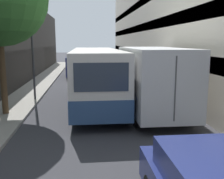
# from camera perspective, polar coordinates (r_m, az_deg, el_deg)

# --- Properties ---
(ground_plane) EXTENTS (150.00, 150.00, 0.00)m
(ground_plane) POSITION_cam_1_polar(r_m,az_deg,el_deg) (15.14, -2.27, -2.87)
(ground_plane) COLOR #38383D
(sidewalk_left) EXTENTS (2.09, 60.00, 0.14)m
(sidewalk_left) POSITION_cam_1_polar(r_m,az_deg,el_deg) (15.56, -19.74, -2.85)
(sidewalk_left) COLOR #9E998E
(sidewalk_left) RESTS_ON ground_plane
(building_right_apartment) EXTENTS (2.40, 60.00, 10.07)m
(building_right_apartment) POSITION_cam_1_polar(r_m,az_deg,el_deg) (16.07, 17.83, 15.41)
(building_right_apartment) COLOR beige
(building_right_apartment) RESTS_ON ground_plane
(bus) EXTENTS (2.46, 10.44, 3.05)m
(bus) POSITION_cam_1_polar(r_m,az_deg,el_deg) (14.67, -3.56, 3.11)
(bus) COLOR silver
(bus) RESTS_ON ground_plane
(box_truck) EXTENTS (2.45, 8.71, 3.18)m
(box_truck) POSITION_cam_1_polar(r_m,az_deg,el_deg) (13.38, 7.92, 2.65)
(box_truck) COLOR silver
(box_truck) RESTS_ON ground_plane
(panel_van) EXTENTS (1.83, 4.24, 2.04)m
(panel_van) POSITION_cam_1_polar(r_m,az_deg,el_deg) (26.17, -7.74, 5.13)
(panel_van) COLOR navy
(panel_van) RESTS_ON ground_plane
(street_lamp) EXTENTS (0.36, 0.80, 7.17)m
(street_lamp) POSITION_cam_1_polar(r_m,az_deg,el_deg) (15.82, -17.32, 15.73)
(street_lamp) COLOR #38383D
(street_lamp) RESTS_ON sidewalk_left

